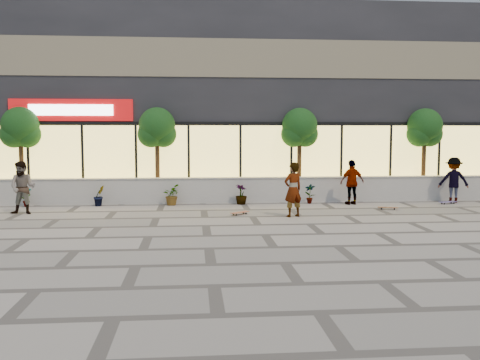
{
  "coord_description": "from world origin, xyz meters",
  "views": [
    {
      "loc": [
        -2.0,
        -14.75,
        2.9
      ],
      "look_at": [
        -0.46,
        2.92,
        1.3
      ],
      "focal_mm": 40.0,
      "sensor_mm": 36.0,
      "label": 1
    }
  ],
  "objects": [
    {
      "name": "skateboard_center",
      "position": [
        -0.39,
        3.75,
        0.08
      ],
      "size": [
        0.73,
        0.65,
        0.09
      ],
      "rotation": [
        0.0,
        0.0,
        0.69
      ],
      "color": "#A04E34",
      "rests_on": "ground"
    },
    {
      "name": "shrub_e",
      "position": [
        2.7,
        6.45,
        0.41
      ],
      "size": [
        0.46,
        0.35,
        0.81
      ],
      "primitive_type": "imported",
      "rotation": [
        0.0,
        0.0,
        3.28
      ],
      "color": "#183D13",
      "rests_on": "ground"
    },
    {
      "name": "tree_west",
      "position": [
        -9.0,
        7.7,
        2.99
      ],
      "size": [
        1.6,
        1.5,
        3.92
      ],
      "color": "#422B17",
      "rests_on": "ground"
    },
    {
      "name": "tree_midwest",
      "position": [
        -3.5,
        7.7,
        2.99
      ],
      "size": [
        1.6,
        1.5,
        3.92
      ],
      "color": "#422B17",
      "rests_on": "ground"
    },
    {
      "name": "tree_east",
      "position": [
        8.0,
        7.7,
        2.99
      ],
      "size": [
        1.6,
        1.5,
        3.92
      ],
      "color": "#422B17",
      "rests_on": "ground"
    },
    {
      "name": "skater_right_far",
      "position": [
        8.68,
        6.3,
        0.93
      ],
      "size": [
        1.34,
        0.98,
        1.86
      ],
      "primitive_type": "imported",
      "rotation": [
        0.0,
        0.0,
        2.87
      ],
      "color": "maroon",
      "rests_on": "ground"
    },
    {
      "name": "retail_building",
      "position": [
        -0.0,
        12.49,
        4.25
      ],
      "size": [
        24.0,
        9.17,
        8.5
      ],
      "color": "black",
      "rests_on": "ground"
    },
    {
      "name": "skateboard_right_near",
      "position": [
        5.25,
        4.51,
        0.07
      ],
      "size": [
        0.77,
        0.45,
        0.09
      ],
      "rotation": [
        0.0,
        0.0,
        -0.38
      ],
      "color": "brown",
      "rests_on": "ground"
    },
    {
      "name": "ground",
      "position": [
        0.0,
        0.0,
        0.0
      ],
      "size": [
        80.0,
        80.0,
        0.0
      ],
      "primitive_type": "plane",
      "color": "#A49A8E",
      "rests_on": "ground"
    },
    {
      "name": "shrub_a",
      "position": [
        -8.5,
        6.45,
        0.41
      ],
      "size": [
        0.43,
        0.29,
        0.81
      ],
      "primitive_type": "imported",
      "color": "#183D13",
      "rests_on": "ground"
    },
    {
      "name": "shrub_c",
      "position": [
        -2.9,
        6.45,
        0.41
      ],
      "size": [
        0.68,
        0.77,
        0.81
      ],
      "primitive_type": "imported",
      "rotation": [
        0.0,
        0.0,
        1.64
      ],
      "color": "#183D13",
      "rests_on": "ground"
    },
    {
      "name": "skater_left",
      "position": [
        -8.01,
        4.54,
        0.94
      ],
      "size": [
        0.94,
        0.75,
        1.87
      ],
      "primitive_type": "imported",
      "rotation": [
        0.0,
        0.0,
        -0.05
      ],
      "color": "#8C7A5A",
      "rests_on": "ground"
    },
    {
      "name": "planter_wall",
      "position": [
        0.0,
        7.0,
        0.52
      ],
      "size": [
        22.0,
        0.42,
        1.04
      ],
      "color": "beige",
      "rests_on": "ground"
    },
    {
      "name": "skater_center",
      "position": [
        1.38,
        3.13,
        0.94
      ],
      "size": [
        0.8,
        0.68,
        1.87
      ],
      "primitive_type": "imported",
      "rotation": [
        0.0,
        0.0,
        3.54
      ],
      "color": "silver",
      "rests_on": "ground"
    },
    {
      "name": "shrub_d",
      "position": [
        -0.1,
        6.45,
        0.41
      ],
      "size": [
        0.64,
        0.64,
        0.81
      ],
      "primitive_type": "imported",
      "rotation": [
        0.0,
        0.0,
        2.46
      ],
      "color": "#183D13",
      "rests_on": "ground"
    },
    {
      "name": "shrub_b",
      "position": [
        -5.7,
        6.45,
        0.41
      ],
      "size": [
        0.57,
        0.57,
        0.81
      ],
      "primitive_type": "imported",
      "rotation": [
        0.0,
        0.0,
        0.82
      ],
      "color": "#183D13",
      "rests_on": "ground"
    },
    {
      "name": "skater_right_near",
      "position": [
        4.31,
        6.0,
        0.9
      ],
      "size": [
        1.13,
        0.69,
        1.79
      ],
      "primitive_type": "imported",
      "rotation": [
        0.0,
        0.0,
        3.4
      ],
      "color": "white",
      "rests_on": "ground"
    },
    {
      "name": "skateboard_right_far",
      "position": [
        8.23,
        5.82,
        0.08
      ],
      "size": [
        0.82,
        0.43,
        0.1
      ],
      "rotation": [
        0.0,
        0.0,
        0.29
      ],
      "color": "#5E5093",
      "rests_on": "ground"
    },
    {
      "name": "tree_mideast",
      "position": [
        2.5,
        7.7,
        2.99
      ],
      "size": [
        1.6,
        1.5,
        3.92
      ],
      "color": "#422B17",
      "rests_on": "ground"
    }
  ]
}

